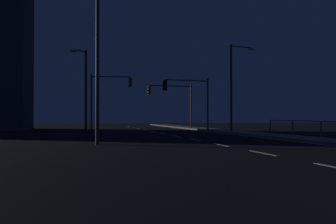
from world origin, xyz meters
TOP-DOWN VIEW (x-y plane):
  - ground_plane at (0.00, 17.50)m, footprint 112.00×112.00m
  - sidewalk_right at (6.21, 17.50)m, footprint 2.33×77.00m
  - lane_markings_center at (0.00, 21.00)m, footprint 0.14×50.00m
  - lane_edge_line at (4.79, 22.50)m, footprint 0.14×53.00m
  - traffic_light_far_center at (3.20, 34.91)m, footprint 5.07×0.38m
  - traffic_light_mid_right at (-3.65, 32.73)m, footprint 4.06×0.81m
  - traffic_light_far_right at (3.21, 28.81)m, footprint 4.60×0.71m
  - street_lamp_median at (6.64, 25.88)m, footprint 2.42×0.50m
  - street_lamp_mid_block at (-5.70, 14.52)m, footprint 0.56×1.68m
  - street_lamp_corner at (-6.21, 25.33)m, footprint 1.23×1.23m

SIDE VIEW (x-z plane):
  - ground_plane at x=0.00m, z-range 0.00..0.00m
  - lane_edge_line at x=4.79m, z-range 0.00..0.01m
  - lane_markings_center at x=0.00m, z-range 0.00..0.01m
  - sidewalk_right at x=6.21m, z-range 0.00..0.14m
  - traffic_light_far_right at x=3.21m, z-range 1.18..6.02m
  - traffic_light_far_center at x=3.20m, z-range 1.19..6.02m
  - traffic_light_mid_right at x=-3.65m, z-range 1.14..6.70m
  - street_lamp_corner at x=-6.21m, z-range 0.68..7.21m
  - street_lamp_mid_block at x=-5.70m, z-range 0.73..8.40m
  - street_lamp_median at x=6.64m, z-range 0.92..8.43m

